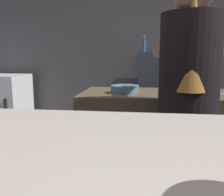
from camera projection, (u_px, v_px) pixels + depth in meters
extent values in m
cube|color=#4E4D4E|center=(161.00, 44.00, 3.28)|extent=(5.20, 0.10, 2.70)
cube|color=#4B432D|center=(217.00, 152.00, 1.89)|extent=(2.10, 0.60, 0.91)
cube|color=#313941|center=(169.00, 102.00, 3.11)|extent=(0.79, 0.36, 1.23)
cube|color=white|center=(4.00, 111.00, 3.24)|extent=(0.58, 0.55, 0.95)
cube|color=#262626|center=(6.00, 112.00, 2.93)|extent=(0.03, 0.03, 0.34)
cube|color=#253438|center=(184.00, 180.00, 1.49)|extent=(0.28, 0.20, 0.86)
cylinder|color=black|center=(190.00, 64.00, 1.38)|extent=(0.34, 0.34, 0.55)
cone|color=#B27A33|center=(192.00, 41.00, 1.26)|extent=(0.18, 0.18, 0.53)
cylinder|color=#D5A78B|center=(160.00, 52.00, 1.56)|extent=(0.11, 0.33, 0.08)
cylinder|color=#D5A78B|center=(217.00, 51.00, 1.48)|extent=(0.11, 0.33, 0.08)
cylinder|color=slate|center=(125.00, 89.00, 1.84)|extent=(0.21, 0.21, 0.06)
cube|color=silver|center=(218.00, 94.00, 1.77)|extent=(0.24, 0.04, 0.01)
cylinder|color=#2F5895|center=(144.00, 47.00, 3.04)|extent=(0.05, 0.05, 0.14)
cylinder|color=#2F5895|center=(144.00, 39.00, 3.03)|extent=(0.02, 0.02, 0.06)
cylinder|color=silver|center=(144.00, 36.00, 3.02)|extent=(0.03, 0.03, 0.01)
cylinder|color=#3A5C93|center=(186.00, 46.00, 2.90)|extent=(0.05, 0.05, 0.16)
cylinder|color=#3A5C93|center=(187.00, 36.00, 2.88)|extent=(0.02, 0.02, 0.06)
cylinder|color=silver|center=(187.00, 33.00, 2.88)|extent=(0.03, 0.03, 0.01)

